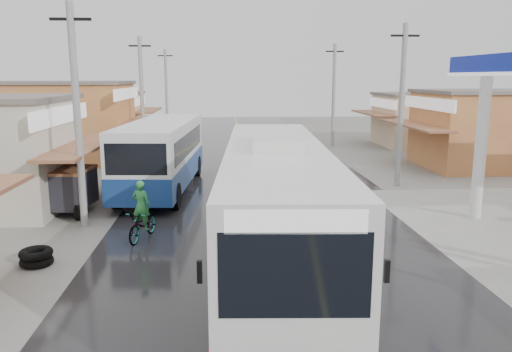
# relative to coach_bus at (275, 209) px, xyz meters

# --- Properties ---
(ground) EXTENTS (120.00, 120.00, 0.00)m
(ground) POSITION_rel_coach_bus_xyz_m (0.43, -3.95, -1.90)
(ground) COLOR slate
(ground) RESTS_ON ground
(road) EXTENTS (12.00, 90.00, 0.02)m
(road) POSITION_rel_coach_bus_xyz_m (0.43, 11.05, -1.89)
(road) COLOR black
(road) RESTS_ON ground
(centre_line) EXTENTS (0.15, 90.00, 0.01)m
(centre_line) POSITION_rel_coach_bus_xyz_m (0.43, 11.05, -1.88)
(centre_line) COLOR #D8CC4C
(centre_line) RESTS_ON road
(shopfronts_left) EXTENTS (11.00, 44.00, 5.20)m
(shopfronts_left) POSITION_rel_coach_bus_xyz_m (-12.57, 14.05, -1.90)
(shopfronts_left) COLOR tan
(shopfronts_left) RESTS_ON ground
(utility_poles_left) EXTENTS (1.60, 50.00, 8.00)m
(utility_poles_left) POSITION_rel_coach_bus_xyz_m (-6.57, 12.05, -1.90)
(utility_poles_left) COLOR gray
(utility_poles_left) RESTS_ON ground
(utility_poles_right) EXTENTS (1.60, 36.00, 8.00)m
(utility_poles_right) POSITION_rel_coach_bus_xyz_m (7.43, 11.05, -1.90)
(utility_poles_right) COLOR gray
(utility_poles_right) RESTS_ON ground
(coach_bus) EXTENTS (3.56, 12.75, 3.94)m
(coach_bus) POSITION_rel_coach_bus_xyz_m (0.00, 0.00, 0.00)
(coach_bus) COLOR silver
(coach_bus) RESTS_ON road
(second_bus) EXTENTS (3.51, 10.27, 3.35)m
(second_bus) POSITION_rel_coach_bus_xyz_m (-4.33, 10.86, -0.10)
(second_bus) COLOR silver
(second_bus) RESTS_ON road
(cyclist) EXTENTS (1.23, 2.06, 2.10)m
(cyclist) POSITION_rel_coach_bus_xyz_m (-4.15, 3.33, -1.21)
(cyclist) COLOR black
(cyclist) RESTS_ON ground
(tricycle_near) EXTENTS (1.85, 2.58, 1.85)m
(tricycle_near) POSITION_rel_coach_bus_xyz_m (-7.54, 6.91, -0.84)
(tricycle_near) COLOR #26262D
(tricycle_near) RESTS_ON ground
(tyre_stack) EXTENTS (0.97, 0.97, 0.49)m
(tyre_stack) POSITION_rel_coach_bus_xyz_m (-6.94, 1.17, -1.65)
(tyre_stack) COLOR black
(tyre_stack) RESTS_ON ground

